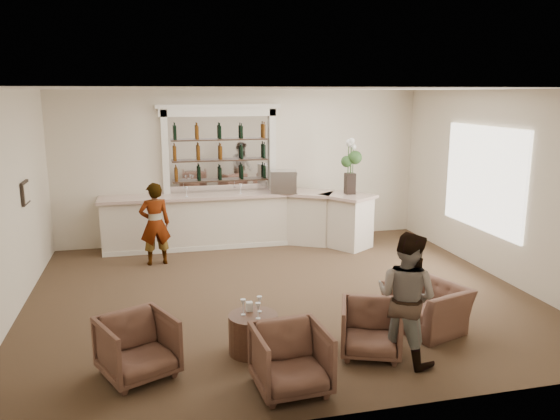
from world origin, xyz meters
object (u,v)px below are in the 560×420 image
at_px(espresso_machine, 283,182).
at_px(armchair_far, 427,307).
at_px(guest, 406,298).
at_px(flower_vase, 350,163).
at_px(armchair_left, 138,347).
at_px(cocktail_table, 253,333).
at_px(sommelier, 155,224).
at_px(armchair_right, 371,329).
at_px(armchair_center, 291,359).
at_px(bar_counter, 240,220).

bearing_deg(espresso_machine, armchair_far, -67.32).
distance_m(guest, flower_vase, 5.25).
xyz_separation_m(armchair_left, armchair_far, (3.91, 0.41, -0.05)).
height_order(cocktail_table, guest, guest).
relative_size(sommelier, armchair_right, 2.12).
relative_size(cocktail_table, armchair_center, 0.78).
bearing_deg(guest, armchair_center, 66.43).
height_order(guest, armchair_far, guest).
height_order(armchair_left, armchair_center, armchair_center).
xyz_separation_m(bar_counter, armchair_right, (0.79, -5.31, -0.23)).
xyz_separation_m(cocktail_table, espresso_machine, (1.58, 4.83, 1.13)).
xyz_separation_m(armchair_center, armchair_right, (1.19, 0.59, -0.02)).
height_order(armchair_far, espresso_machine, espresso_machine).
bearing_deg(armchair_far, cocktail_table, -105.89).
xyz_separation_m(armchair_center, armchair_far, (2.26, 1.12, -0.05)).
relative_size(bar_counter, armchair_left, 7.12).
xyz_separation_m(guest, armchair_right, (-0.34, 0.24, -0.48)).
relative_size(bar_counter, sommelier, 3.59).
xyz_separation_m(bar_counter, armchair_far, (1.86, -4.78, -0.25)).
relative_size(armchair_left, armchair_far, 0.82).
relative_size(bar_counter, armchair_far, 5.81).
bearing_deg(sommelier, armchair_center, 97.26).
distance_m(armchair_right, espresso_machine, 5.34).
distance_m(armchair_left, armchair_far, 3.94).
xyz_separation_m(armchair_far, espresso_machine, (-0.92, 4.71, 1.06)).
bearing_deg(cocktail_table, flower_vase, 56.30).
bearing_deg(sommelier, espresso_machine, -171.49).
height_order(guest, armchair_right, guest).
bearing_deg(armchair_far, armchair_left, -102.75).
bearing_deg(armchair_right, sommelier, 140.88).
bearing_deg(cocktail_table, bar_counter, 82.62).
bearing_deg(guest, armchair_left, 47.20).
height_order(cocktail_table, armchair_right, armchair_right).
height_order(guest, espresso_machine, guest).
xyz_separation_m(sommelier, armchair_right, (2.56, -4.43, -0.46)).
bearing_deg(armchair_center, bar_counter, 82.24).
xyz_separation_m(bar_counter, sommelier, (-1.77, -0.88, 0.22)).
height_order(bar_counter, armchair_far, bar_counter).
bearing_deg(armchair_left, armchair_center, -47.91).
bearing_deg(espresso_machine, guest, -76.38).
distance_m(armchair_far, flower_vase, 4.52).
height_order(sommelier, armchair_center, sommelier).
bearing_deg(espresso_machine, sommelier, -151.77).
distance_m(bar_counter, armchair_center, 5.91).
xyz_separation_m(bar_counter, guest, (1.13, -5.55, 0.25)).
distance_m(armchair_far, espresso_machine, 4.91).
bearing_deg(armchair_right, espresso_machine, 109.12).
bearing_deg(armchair_left, flower_vase, 22.44).
xyz_separation_m(armchair_right, flower_vase, (1.49, 4.79, 1.46)).
xyz_separation_m(cocktail_table, sommelier, (-1.14, 4.02, 0.55)).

